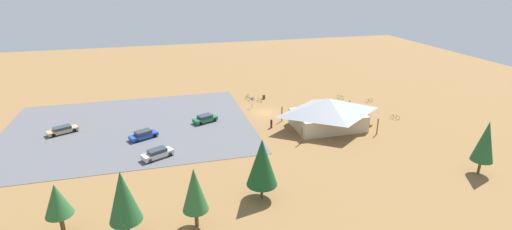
{
  "coord_description": "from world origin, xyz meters",
  "views": [
    {
      "loc": [
        19.48,
        65.63,
        25.44
      ],
      "look_at": [
        2.83,
        3.91,
        1.2
      ],
      "focal_mm": 26.32,
      "sensor_mm": 36.0,
      "label": 1
    }
  ],
  "objects_px": {
    "pine_center": "(195,190)",
    "bicycle_yellow_back_row": "(367,115)",
    "car_silver_second_row": "(157,153)",
    "car_blue_by_curb": "(143,135)",
    "car_tan_end_stall": "(62,130)",
    "bicycle_silver_by_bin": "(340,97)",
    "bike_pavilion": "(328,112)",
    "bicycle_purple_near_porch": "(247,97)",
    "visitor_by_pavilion": "(271,123)",
    "bicycle_orange_lone_west": "(369,101)",
    "bicycle_white_trailside": "(260,100)",
    "trash_bin": "(264,97)",
    "pine_east": "(57,200)",
    "bicycle_black_mid_cluster": "(251,99)",
    "pine_far_east": "(123,196)",
    "bicycle_teal_lone_east": "(395,117)",
    "lot_sign": "(252,101)",
    "pine_mideast": "(485,141)",
    "pine_midwest": "(262,162)",
    "car_green_back_corner": "(205,119)"
  },
  "relations": [
    {
      "from": "bicycle_purple_near_porch",
      "to": "car_green_back_corner",
      "type": "xyz_separation_m",
      "value": [
        10.66,
        11.55,
        0.37
      ]
    },
    {
      "from": "bike_pavilion",
      "to": "car_silver_second_row",
      "type": "xyz_separation_m",
      "value": [
        29.08,
        4.25,
        -2.19
      ]
    },
    {
      "from": "pine_midwest",
      "to": "pine_far_east",
      "type": "bearing_deg",
      "value": 11.68
    },
    {
      "from": "car_blue_by_curb",
      "to": "bicycle_orange_lone_west",
      "type": "bearing_deg",
      "value": -171.49
    },
    {
      "from": "pine_center",
      "to": "visitor_by_pavilion",
      "type": "relative_size",
      "value": 4.21
    },
    {
      "from": "bicycle_orange_lone_west",
      "to": "bicycle_purple_near_porch",
      "type": "relative_size",
      "value": 1.38
    },
    {
      "from": "bicycle_orange_lone_west",
      "to": "bicycle_purple_near_porch",
      "type": "distance_m",
      "value": 25.91
    },
    {
      "from": "bicycle_silver_by_bin",
      "to": "pine_east",
      "type": "bearing_deg",
      "value": 34.19
    },
    {
      "from": "bike_pavilion",
      "to": "car_tan_end_stall",
      "type": "height_order",
      "value": "bike_pavilion"
    },
    {
      "from": "bicycle_white_trailside",
      "to": "car_silver_second_row",
      "type": "xyz_separation_m",
      "value": [
        21.39,
        21.09,
        0.41
      ]
    },
    {
      "from": "pine_midwest",
      "to": "bicycle_black_mid_cluster",
      "type": "height_order",
      "value": "pine_midwest"
    },
    {
      "from": "pine_mideast",
      "to": "pine_midwest",
      "type": "xyz_separation_m",
      "value": [
        30.0,
        -1.97,
        0.05
      ]
    },
    {
      "from": "bicycle_teal_lone_east",
      "to": "pine_center",
      "type": "bearing_deg",
      "value": 29.29
    },
    {
      "from": "pine_midwest",
      "to": "bicycle_white_trailside",
      "type": "distance_m",
      "value": 36.56
    },
    {
      "from": "visitor_by_pavilion",
      "to": "bicycle_black_mid_cluster",
      "type": "bearing_deg",
      "value": -90.89
    },
    {
      "from": "bicycle_black_mid_cluster",
      "to": "car_tan_end_stall",
      "type": "bearing_deg",
      "value": 13.94
    },
    {
      "from": "bicycle_teal_lone_east",
      "to": "lot_sign",
      "type": "bearing_deg",
      "value": -28.23
    },
    {
      "from": "pine_far_east",
      "to": "bicycle_white_trailside",
      "type": "xyz_separation_m",
      "value": [
        -24.73,
        -38.18,
        -4.35
      ]
    },
    {
      "from": "bike_pavilion",
      "to": "bicycle_yellow_back_row",
      "type": "relative_size",
      "value": 9.91
    },
    {
      "from": "pine_center",
      "to": "pine_mideast",
      "type": "bearing_deg",
      "value": -177.78
    },
    {
      "from": "pine_far_east",
      "to": "bicycle_black_mid_cluster",
      "type": "bearing_deg",
      "value": -120.5
    },
    {
      "from": "car_green_back_corner",
      "to": "bicycle_purple_near_porch",
      "type": "bearing_deg",
      "value": -132.71
    },
    {
      "from": "pine_center",
      "to": "bicycle_purple_near_porch",
      "type": "bearing_deg",
      "value": -110.79
    },
    {
      "from": "car_silver_second_row",
      "to": "car_blue_by_curb",
      "type": "height_order",
      "value": "car_silver_second_row"
    },
    {
      "from": "bicycle_black_mid_cluster",
      "to": "bicycle_white_trailside",
      "type": "distance_m",
      "value": 1.94
    },
    {
      "from": "bicycle_teal_lone_east",
      "to": "bicycle_black_mid_cluster",
      "type": "height_order",
      "value": "bicycle_teal_lone_east"
    },
    {
      "from": "bicycle_orange_lone_west",
      "to": "car_green_back_corner",
      "type": "xyz_separation_m",
      "value": [
        34.83,
        2.22,
        0.36
      ]
    },
    {
      "from": "car_blue_by_curb",
      "to": "pine_center",
      "type": "bearing_deg",
      "value": 102.92
    },
    {
      "from": "bicycle_purple_near_porch",
      "to": "visitor_by_pavilion",
      "type": "relative_size",
      "value": 0.77
    },
    {
      "from": "pine_midwest",
      "to": "bicycle_white_trailside",
      "type": "height_order",
      "value": "pine_midwest"
    },
    {
      "from": "pine_midwest",
      "to": "bicycle_yellow_back_row",
      "type": "xyz_separation_m",
      "value": [
        -26.57,
        -20.99,
        -4.44
      ]
    },
    {
      "from": "pine_center",
      "to": "bicycle_silver_by_bin",
      "type": "bearing_deg",
      "value": -134.53
    },
    {
      "from": "bicycle_teal_lone_east",
      "to": "car_tan_end_stall",
      "type": "height_order",
      "value": "car_tan_end_stall"
    },
    {
      "from": "bicycle_white_trailside",
      "to": "bicycle_orange_lone_west",
      "type": "bearing_deg",
      "value": 163.39
    },
    {
      "from": "pine_east",
      "to": "car_blue_by_curb",
      "type": "distance_m",
      "value": 24.05
    },
    {
      "from": "car_tan_end_stall",
      "to": "bicycle_silver_by_bin",
      "type": "bearing_deg",
      "value": -174.99
    },
    {
      "from": "trash_bin",
      "to": "bicycle_white_trailside",
      "type": "bearing_deg",
      "value": 45.71
    },
    {
      "from": "pine_east",
      "to": "bicycle_orange_lone_west",
      "type": "bearing_deg",
      "value": -151.24
    },
    {
      "from": "pine_center",
      "to": "bike_pavilion",
      "type": "bearing_deg",
      "value": -139.56
    },
    {
      "from": "car_silver_second_row",
      "to": "car_tan_end_stall",
      "type": "height_order",
      "value": "car_silver_second_row"
    },
    {
      "from": "pine_east",
      "to": "bicycle_black_mid_cluster",
      "type": "xyz_separation_m",
      "value": [
        -29.69,
        -36.97,
        -3.58
      ]
    },
    {
      "from": "bicycle_purple_near_porch",
      "to": "pine_east",
      "type": "bearing_deg",
      "value": 52.88
    },
    {
      "from": "bike_pavilion",
      "to": "pine_midwest",
      "type": "distance_m",
      "value": 25.09
    },
    {
      "from": "pine_east",
      "to": "car_blue_by_curb",
      "type": "bearing_deg",
      "value": -109.23
    },
    {
      "from": "bicycle_yellow_back_row",
      "to": "bicycle_orange_lone_west",
      "type": "height_order",
      "value": "bicycle_yellow_back_row"
    },
    {
      "from": "pine_center",
      "to": "bicycle_yellow_back_row",
      "type": "height_order",
      "value": "pine_center"
    },
    {
      "from": "lot_sign",
      "to": "bicycle_silver_by_bin",
      "type": "distance_m",
      "value": 19.83
    },
    {
      "from": "pine_mideast",
      "to": "bicycle_orange_lone_west",
      "type": "xyz_separation_m",
      "value": [
        -1.6,
        -30.41,
        -4.36
      ]
    },
    {
      "from": "bicycle_silver_by_bin",
      "to": "bicycle_orange_lone_west",
      "type": "bearing_deg",
      "value": 142.82
    },
    {
      "from": "pine_midwest",
      "to": "car_green_back_corner",
      "type": "xyz_separation_m",
      "value": [
        3.24,
        -26.21,
        -4.05
      ]
    }
  ]
}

